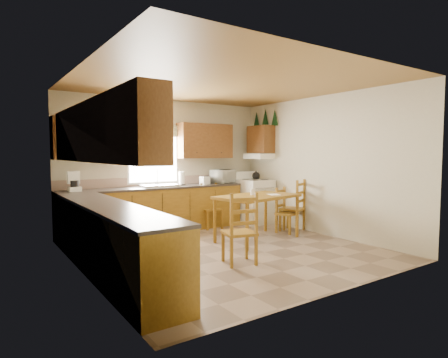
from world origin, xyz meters
TOP-DOWN VIEW (x-y plane):
  - floor at (0.00, 0.00)m, footprint 4.50×4.50m
  - ceiling at (0.00, 0.00)m, footprint 4.50×4.50m
  - wall_left at (-2.25, 0.00)m, footprint 4.50×4.50m
  - wall_right at (2.25, 0.00)m, footprint 4.50×4.50m
  - wall_back at (0.00, 2.25)m, footprint 4.50×4.50m
  - wall_front at (0.00, -2.25)m, footprint 4.50×4.50m
  - lower_cab_back at (-0.38, 1.95)m, footprint 3.75×0.60m
  - lower_cab_left at (-1.95, -0.15)m, footprint 0.60×3.60m
  - counter_back at (-0.38, 1.95)m, footprint 3.75×0.63m
  - counter_left at (-1.95, -0.15)m, footprint 0.63×3.60m
  - backsplash at (-0.38, 2.24)m, footprint 3.75×0.01m
  - upper_cab_back_left at (-1.55, 2.08)m, footprint 1.41×0.33m
  - upper_cab_back_right at (0.86, 2.08)m, footprint 1.25×0.33m
  - upper_cab_left at (-2.08, -0.15)m, footprint 0.33×3.60m
  - upper_cab_stove at (2.08, 1.65)m, footprint 0.33×0.62m
  - range_hood at (2.03, 1.65)m, footprint 0.44×0.62m
  - window_frame at (-0.30, 2.22)m, footprint 1.13×0.02m
  - window_pane at (-0.30, 2.21)m, footprint 1.05×0.01m
  - window_valance at (-0.30, 2.19)m, footprint 1.19×0.01m
  - sink_basin at (-0.30, 1.95)m, footprint 0.75×0.45m
  - pine_decal_a at (2.21, 1.33)m, footprint 0.22×0.22m
  - pine_decal_b at (2.21, 1.65)m, footprint 0.22×0.22m
  - pine_decal_c at (2.21, 1.97)m, footprint 0.22×0.22m
  - stove at (1.88, 1.60)m, footprint 0.66×0.68m
  - coffeemaker at (-1.92, 1.94)m, footprint 0.18×0.22m
  - paper_towel at (0.22, 1.99)m, footprint 0.16×0.16m
  - toaster at (0.76, 1.93)m, footprint 0.23×0.18m
  - microwave at (1.24, 1.95)m, footprint 0.60×0.52m
  - dining_table at (0.89, 0.29)m, footprint 1.68×1.15m
  - chair_near_left at (-0.26, -0.70)m, footprint 0.52×0.51m
  - chair_near_right at (1.99, 0.52)m, footprint 0.57×0.56m
  - chair_far_left at (0.76, 1.66)m, footprint 0.45×0.43m
  - chair_far_right at (1.77, 0.45)m, footprint 0.47×0.46m
  - table_paper at (1.19, 0.20)m, footprint 0.26×0.30m
  - table_card at (0.83, 0.37)m, footprint 0.08×0.02m

SIDE VIEW (x-z plane):
  - floor at x=0.00m, z-range 0.00..0.00m
  - dining_table at x=0.89m, z-range 0.00..0.83m
  - lower_cab_back at x=-0.38m, z-range 0.00..0.88m
  - lower_cab_left at x=-1.95m, z-range 0.00..0.88m
  - chair_far_right at x=1.77m, z-range 0.00..0.90m
  - chair_far_left at x=0.76m, z-range 0.00..0.94m
  - stove at x=1.88m, z-range 0.00..0.98m
  - chair_near_left at x=-0.26m, z-range 0.00..1.03m
  - chair_near_right at x=1.99m, z-range 0.00..1.05m
  - table_paper at x=1.19m, z-range 0.83..0.83m
  - table_card at x=0.83m, z-range 0.83..0.94m
  - counter_back at x=-0.38m, z-range 0.88..0.92m
  - counter_left at x=-1.95m, z-range 0.88..0.92m
  - sink_basin at x=-0.30m, z-range 0.92..0.96m
  - toaster at x=0.76m, z-range 0.92..1.09m
  - backsplash at x=-0.38m, z-range 0.92..1.10m
  - paper_towel at x=0.22m, z-range 0.92..1.20m
  - coffeemaker at x=-1.92m, z-range 0.92..1.22m
  - microwave at x=1.24m, z-range 0.92..1.22m
  - wall_left at x=-2.25m, z-range 1.35..1.35m
  - wall_right at x=2.25m, z-range 1.35..1.35m
  - wall_back at x=0.00m, z-range 1.35..1.35m
  - wall_front at x=0.00m, z-range 1.35..1.35m
  - range_hood at x=2.03m, z-range 1.46..1.58m
  - window_frame at x=-0.30m, z-range 0.96..2.14m
  - window_pane at x=-0.30m, z-range 1.00..2.10m
  - upper_cab_back_left at x=-1.55m, z-range 1.48..2.23m
  - upper_cab_back_right at x=0.86m, z-range 1.48..2.23m
  - upper_cab_left at x=-2.08m, z-range 1.48..2.23m
  - upper_cab_stove at x=2.08m, z-range 1.59..2.21m
  - window_valance at x=-0.30m, z-range 1.93..2.17m
  - pine_decal_a at x=2.21m, z-range 2.20..2.56m
  - pine_decal_c at x=2.21m, z-range 2.20..2.56m
  - pine_decal_b at x=2.21m, z-range 2.24..2.60m
  - ceiling at x=0.00m, z-range 2.70..2.70m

